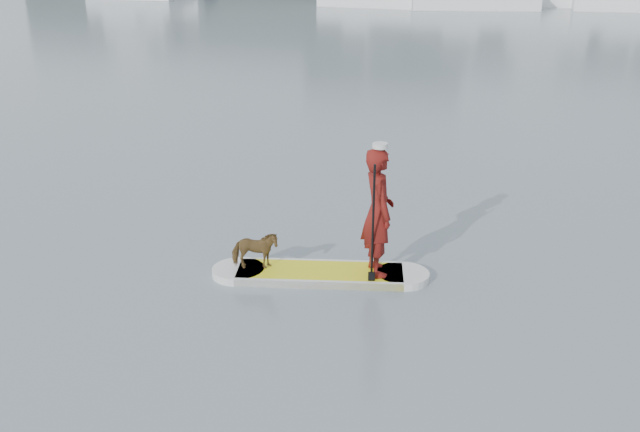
# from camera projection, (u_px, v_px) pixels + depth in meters

# --- Properties ---
(ground) EXTENTS (140.00, 140.00, 0.00)m
(ground) POSITION_uv_depth(u_px,v_px,m) (329.00, 223.00, 12.87)
(ground) COLOR slate
(ground) RESTS_ON ground
(paddleboard) EXTENTS (3.24, 1.35, 0.12)m
(paddleboard) POSITION_uv_depth(u_px,v_px,m) (320.00, 274.00, 10.79)
(paddleboard) COLOR yellow
(paddleboard) RESTS_ON ground
(paddler) EXTENTS (0.74, 0.84, 1.93)m
(paddler) POSITION_uv_depth(u_px,v_px,m) (378.00, 212.00, 10.37)
(paddler) COLOR maroon
(paddler) RESTS_ON paddleboard
(white_cap) EXTENTS (0.22, 0.22, 0.07)m
(white_cap) POSITION_uv_depth(u_px,v_px,m) (380.00, 146.00, 10.01)
(white_cap) COLOR silver
(white_cap) RESTS_ON paddler
(dog) EXTENTS (0.77, 0.52, 0.60)m
(dog) POSITION_uv_depth(u_px,v_px,m) (255.00, 250.00, 10.72)
(dog) COLOR brown
(dog) RESTS_ON paddleboard
(paddle) EXTENTS (0.10, 0.30, 2.00)m
(paddle) POSITION_uv_depth(u_px,v_px,m) (373.00, 238.00, 10.19)
(paddle) COLOR black
(paddle) RESTS_ON ground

